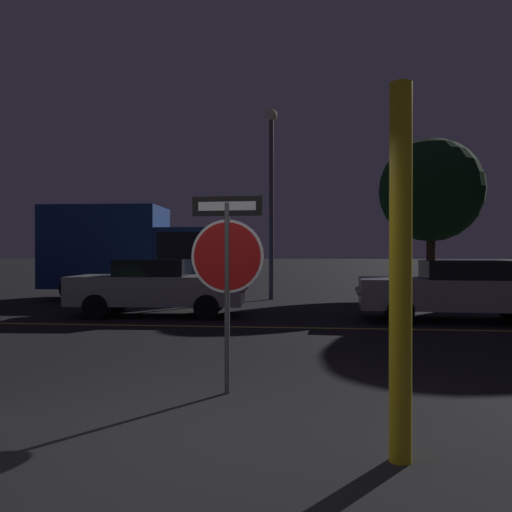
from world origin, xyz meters
name	(u,v)px	position (x,y,z in m)	size (l,w,h in m)	color
ground_plane	(161,448)	(0.00, 0.00, 0.00)	(260.00, 260.00, 0.00)	black
road_center_stripe	(251,327)	(0.00, 6.61, 0.00)	(41.17, 0.12, 0.01)	gold
stop_sign	(227,256)	(0.28, 1.62, 1.54)	(0.83, 0.07, 2.22)	#4C4C51
yellow_pole_right	(401,272)	(1.88, -0.06, 1.43)	(0.17, 0.17, 2.87)	yellow
passing_car_2	(158,287)	(-2.56, 8.34, 0.73)	(4.44, 2.10, 1.42)	#9E9EA3
passing_car_3	(458,290)	(4.66, 8.02, 0.72)	(4.61, 2.14, 1.41)	#9E9EA3
delivery_truck	(140,251)	(-4.55, 12.72, 1.66)	(6.33, 2.75, 3.16)	navy
street_lamp	(271,182)	(-0.02, 12.93, 3.98)	(0.40, 0.40, 6.44)	#4C4C51
tree_1	(431,191)	(5.69, 14.85, 3.86)	(3.75, 3.75, 5.74)	#422D1E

